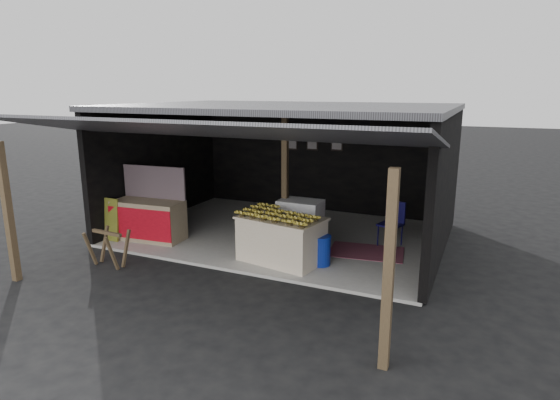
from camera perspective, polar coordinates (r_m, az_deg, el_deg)
The scene contains 13 objects.
ground at distance 8.94m, azimuth -6.16°, elevation -8.73°, with size 80.00×80.00×0.00m, color black.
concrete_slab at distance 11.02m, azimuth 0.42°, elevation -4.17°, with size 7.00×5.00×0.06m, color gray.
shophouse at distance 10.87m, azimuth 1.13°, elevation 6.76°, with size 7.40×7.29×3.02m.
banana_table at distance 9.13m, azimuth 0.16°, elevation -4.80°, with size 1.76×1.26×0.89m.
banana_pile at distance 8.98m, azimuth 0.16°, elevation -1.58°, with size 1.49×0.89×0.18m, color gold, non-canonical shape.
white_crate at distance 10.01m, azimuth 2.48°, elevation -2.83°, with size 0.91×0.63×1.00m.
neighbor_stall at distance 10.85m, azimuth -15.68°, elevation -2.12°, with size 1.62×0.84×1.62m.
green_signboard at distance 11.09m, azimuth -20.36°, elevation -2.20°, with size 0.64×0.04×0.95m, color black.
sawhorse at distance 9.59m, azimuth -20.26°, elevation -5.10°, with size 0.74×0.66×0.71m.
water_barrel at distance 9.02m, azimuth 4.98°, elevation -6.22°, with size 0.37×0.37×0.55m, color navy.
plastic_chair at distance 10.33m, azimuth 13.59°, elevation -2.33°, with size 0.56×0.56×0.95m.
magenta_rug at distance 9.92m, azimuth 10.48°, elevation -6.22°, with size 1.50×1.00×0.01m, color maroon.
picture_frames at distance 12.87m, azimuth 4.11°, elevation 7.00°, with size 1.62×0.04×0.46m.
Camera 1 is at (4.25, -7.11, 3.35)m, focal length 30.00 mm.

